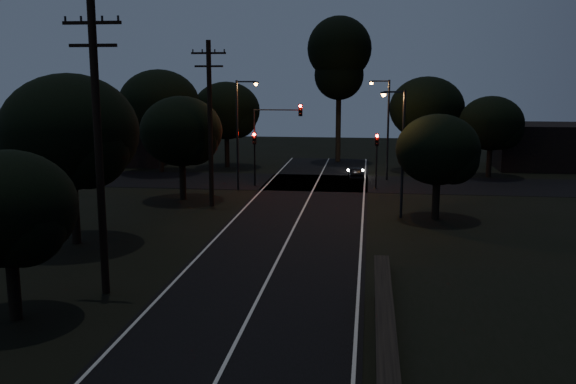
# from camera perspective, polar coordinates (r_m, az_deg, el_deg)

# --- Properties ---
(road_surface) EXTENTS (60.00, 70.00, 0.03)m
(road_surface) POSITION_cam_1_polar(r_m,az_deg,el_deg) (39.96, 1.29, -1.70)
(road_surface) COLOR black
(road_surface) RESTS_ON ground
(utility_pole_mid) EXTENTS (2.20, 0.30, 11.00)m
(utility_pole_mid) POSITION_cam_1_polar(r_m,az_deg,el_deg) (25.01, -16.51, 3.96)
(utility_pole_mid) COLOR black
(utility_pole_mid) RESTS_ON ground
(utility_pole_far) EXTENTS (2.20, 0.30, 10.50)m
(utility_pole_far) POSITION_cam_1_polar(r_m,az_deg,el_deg) (41.10, -6.95, 6.27)
(utility_pole_far) COLOR black
(utility_pole_far) RESTS_ON ground
(tree_left_b) EXTENTS (4.64, 4.64, 5.90)m
(tree_left_b) POSITION_cam_1_polar(r_m,az_deg,el_deg) (23.41, -23.42, -1.63)
(tree_left_b) COLOR black
(tree_left_b) RESTS_ON ground
(tree_left_c) EXTENTS (6.70, 6.70, 8.46)m
(tree_left_c) POSITION_cam_1_polar(r_m,az_deg,el_deg) (33.02, -18.52, 4.82)
(tree_left_c) COLOR black
(tree_left_c) RESTS_ON ground
(tree_left_d) EXTENTS (5.52, 5.52, 7.01)m
(tree_left_d) POSITION_cam_1_polar(r_m,az_deg,el_deg) (43.60, -9.26, 5.19)
(tree_left_d) COLOR black
(tree_left_d) RESTS_ON ground
(tree_far_nw) EXTENTS (6.16, 6.16, 7.80)m
(tree_far_nw) POSITION_cam_1_polar(r_m,az_deg,el_deg) (59.13, -5.32, 7.09)
(tree_far_nw) COLOR black
(tree_far_nw) RESTS_ON ground
(tree_far_w) EXTENTS (6.96, 6.96, 8.87)m
(tree_far_w) POSITION_cam_1_polar(r_m,az_deg,el_deg) (56.55, -11.19, 7.52)
(tree_far_w) COLOR black
(tree_far_w) RESTS_ON ground
(tree_far_ne) EXTENTS (6.54, 6.54, 8.27)m
(tree_far_ne) POSITION_cam_1_polar(r_m,az_deg,el_deg) (57.93, 12.48, 7.12)
(tree_far_ne) COLOR black
(tree_far_ne) RESTS_ON ground
(tree_far_e) EXTENTS (5.28, 5.28, 6.70)m
(tree_far_e) POSITION_cam_1_polar(r_m,az_deg,el_deg) (55.72, 17.82, 5.71)
(tree_far_e) COLOR black
(tree_far_e) RESTS_ON ground
(tree_right_a) EXTENTS (4.85, 4.85, 6.17)m
(tree_right_a) POSITION_cam_1_polar(r_m,az_deg,el_deg) (38.13, 13.45, 3.51)
(tree_right_a) COLOR black
(tree_right_a) RESTS_ON ground
(tall_pine) EXTENTS (6.14, 6.14, 13.94)m
(tall_pine) POSITION_cam_1_polar(r_m,az_deg,el_deg) (62.85, 4.58, 11.84)
(tall_pine) COLOR black
(tall_pine) RESTS_ON ground
(building_left) EXTENTS (10.00, 8.00, 4.40)m
(building_left) POSITION_cam_1_polar(r_m,az_deg,el_deg) (64.70, -14.64, 4.54)
(building_left) COLOR black
(building_left) RESTS_ON ground
(building_right) EXTENTS (9.00, 7.00, 4.00)m
(building_right) POSITION_cam_1_polar(r_m,az_deg,el_deg) (63.13, 21.91, 3.81)
(building_right) COLOR black
(building_right) RESTS_ON ground
(signal_left) EXTENTS (0.28, 0.35, 4.10)m
(signal_left) POSITION_cam_1_polar(r_m,az_deg,el_deg) (48.83, -2.99, 3.84)
(signal_left) COLOR black
(signal_left) RESTS_ON ground
(signal_right) EXTENTS (0.28, 0.35, 4.10)m
(signal_right) POSITION_cam_1_polar(r_m,az_deg,el_deg) (48.06, 7.89, 3.65)
(signal_right) COLOR black
(signal_right) RESTS_ON ground
(signal_mast) EXTENTS (3.70, 0.35, 6.25)m
(signal_mast) POSITION_cam_1_polar(r_m,az_deg,el_deg) (48.41, -1.04, 5.58)
(signal_mast) COLOR black
(signal_mast) RESTS_ON ground
(streetlight_a) EXTENTS (1.66, 0.26, 8.00)m
(streetlight_a) POSITION_cam_1_polar(r_m,az_deg,el_deg) (46.84, -4.30, 5.76)
(streetlight_a) COLOR black
(streetlight_a) RESTS_ON ground
(streetlight_b) EXTENTS (1.66, 0.26, 8.00)m
(streetlight_b) POSITION_cam_1_polar(r_m,az_deg,el_deg) (51.90, 8.68, 6.11)
(streetlight_b) COLOR black
(streetlight_b) RESTS_ON ground
(streetlight_c) EXTENTS (1.46, 0.26, 7.50)m
(streetlight_c) POSITION_cam_1_polar(r_m,az_deg,el_deg) (38.00, 9.94, 4.15)
(streetlight_c) COLOR black
(streetlight_c) RESTS_ON ground
(car) EXTENTS (1.44, 3.17, 1.05)m
(car) POSITION_cam_1_polar(r_m,az_deg,el_deg) (52.37, 6.09, 1.69)
(car) COLOR black
(car) RESTS_ON ground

